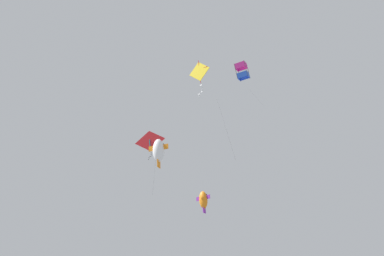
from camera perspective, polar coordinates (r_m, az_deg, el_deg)
name	(u,v)px	position (r m, az deg, el deg)	size (l,w,h in m)	color
kite_diamond_far_centre	(200,72)	(27.80, 1.34, 9.52)	(3.02, 3.36, 10.12)	yellow
kite_fish_near_left	(158,150)	(24.64, -5.78, -3.86)	(1.37, 1.40, 2.28)	white
kite_box_near_right	(242,71)	(36.91, 8.61, 9.64)	(2.94, 2.25, 6.22)	#DB2D93
kite_fish_low_drifter	(203,200)	(36.38, 1.96, -12.25)	(1.28, 1.61, 2.42)	orange
kite_delta_upper_right	(150,142)	(38.17, -7.20, -2.32)	(2.03, 2.66, 7.46)	red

